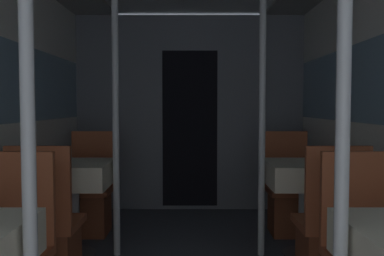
% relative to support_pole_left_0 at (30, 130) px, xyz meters
% --- Properties ---
extents(bulkhead_far, '(2.64, 0.09, 2.27)m').
position_rel_support_pole_left_0_xyz_m(bulkhead_far, '(0.59, 3.42, -0.01)').
color(bulkhead_far, slate).
rests_on(bulkhead_far, ground_plane).
extents(support_pole_left_0, '(0.05, 0.05, 2.27)m').
position_rel_support_pole_left_0_xyz_m(support_pole_left_0, '(0.00, 0.00, 0.00)').
color(support_pole_left_0, silver).
rests_on(support_pole_left_0, ground_plane).
extents(dining_table_left_1, '(0.63, 0.63, 0.76)m').
position_rel_support_pole_left_0_xyz_m(dining_table_left_1, '(-0.36, 1.85, -0.50)').
color(dining_table_left_1, '#4C4C51').
rests_on(dining_table_left_1, ground_plane).
extents(chair_left_near_1, '(0.42, 0.42, 0.97)m').
position_rel_support_pole_left_0_xyz_m(chair_left_near_1, '(-0.36, 1.25, -0.84)').
color(chair_left_near_1, brown).
rests_on(chair_left_near_1, ground_plane).
extents(chair_left_far_1, '(0.42, 0.42, 0.97)m').
position_rel_support_pole_left_0_xyz_m(chair_left_far_1, '(-0.36, 2.44, -0.84)').
color(chair_left_far_1, brown).
rests_on(chair_left_far_1, ground_plane).
extents(support_pole_left_1, '(0.05, 0.05, 2.27)m').
position_rel_support_pole_left_0_xyz_m(support_pole_left_1, '(0.00, 1.85, 0.00)').
color(support_pole_left_1, silver).
rests_on(support_pole_left_1, ground_plane).
extents(support_pole_right_0, '(0.05, 0.05, 2.27)m').
position_rel_support_pole_left_0_xyz_m(support_pole_right_0, '(1.18, 0.00, 0.00)').
color(support_pole_right_0, silver).
rests_on(support_pole_right_0, ground_plane).
extents(dining_table_right_1, '(0.63, 0.63, 0.76)m').
position_rel_support_pole_left_0_xyz_m(dining_table_right_1, '(1.55, 1.85, -0.50)').
color(dining_table_right_1, '#4C4C51').
rests_on(dining_table_right_1, ground_plane).
extents(chair_right_near_1, '(0.42, 0.42, 0.97)m').
position_rel_support_pole_left_0_xyz_m(chair_right_near_1, '(1.55, 1.25, -0.84)').
color(chair_right_near_1, brown).
rests_on(chair_right_near_1, ground_plane).
extents(chair_right_far_1, '(0.42, 0.42, 0.97)m').
position_rel_support_pole_left_0_xyz_m(chair_right_far_1, '(1.55, 2.44, -0.84)').
color(chair_right_far_1, brown).
rests_on(chair_right_far_1, ground_plane).
extents(support_pole_right_1, '(0.05, 0.05, 2.27)m').
position_rel_support_pole_left_0_xyz_m(support_pole_right_1, '(1.18, 1.85, 0.00)').
color(support_pole_right_1, silver).
rests_on(support_pole_right_1, ground_plane).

